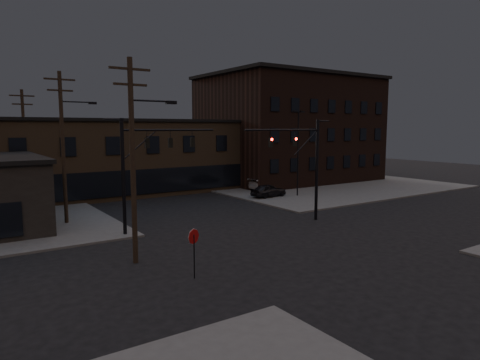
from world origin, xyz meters
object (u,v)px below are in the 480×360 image
object	(u,v)px
parked_car_lot_b	(268,183)
car_crossing	(184,183)
stop_sign	(194,242)
parked_car_lot_a	(269,190)
traffic_signal_near	(306,159)
traffic_signal_far	(141,162)

from	to	relation	value
parked_car_lot_b	car_crossing	xyz separation A→B (m)	(-7.67, 6.49, -0.06)
stop_sign	parked_car_lot_a	world-z (taller)	stop_sign
car_crossing	traffic_signal_near	bearing A→B (deg)	-91.21
traffic_signal_near	traffic_signal_far	xyz separation A→B (m)	(-12.07, 3.50, 0.08)
stop_sign	parked_car_lot_b	world-z (taller)	stop_sign
traffic_signal_near	traffic_signal_far	world-z (taller)	same
traffic_signal_far	stop_sign	size ratio (longest dim) A/B	3.23
parked_car_lot_a	stop_sign	bearing A→B (deg)	129.69
traffic_signal_far	parked_car_lot_b	distance (m)	23.24
stop_sign	car_crossing	xyz separation A→B (m)	(13.50, 27.77, -1.04)
car_crossing	stop_sign	bearing A→B (deg)	-116.75
traffic_signal_near	stop_sign	size ratio (longest dim) A/B	3.23
parked_car_lot_b	car_crossing	world-z (taller)	car_crossing
traffic_signal_far	parked_car_lot_b	world-z (taller)	traffic_signal_far
parked_car_lot_a	traffic_signal_near	bearing A→B (deg)	152.85
stop_sign	traffic_signal_near	bearing A→B (deg)	25.90
parked_car_lot_b	traffic_signal_near	bearing A→B (deg)	149.69
traffic_signal_far	car_crossing	xyz separation A→B (m)	(12.22, 17.79, -4.21)
traffic_signal_near	car_crossing	bearing A→B (deg)	89.62
parked_car_lot_b	parked_car_lot_a	bearing A→B (deg)	139.98
traffic_signal_near	parked_car_lot_b	world-z (taller)	traffic_signal_near
parked_car_lot_a	traffic_signal_far	bearing A→B (deg)	109.07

